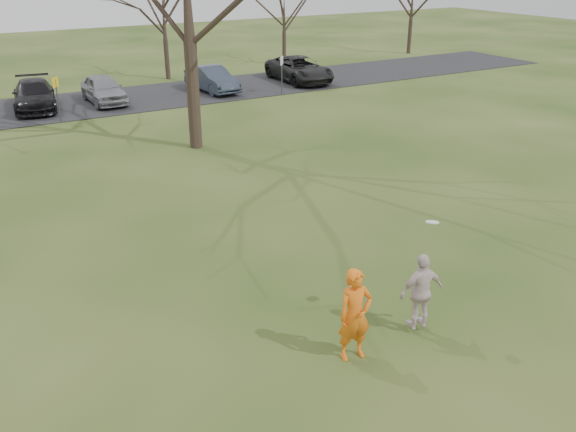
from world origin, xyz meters
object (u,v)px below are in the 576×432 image
(car_3, at_px, (34,95))
(car_4, at_px, (104,89))
(car_6, at_px, (299,69))
(car_5, at_px, (212,79))
(catching_play, at_px, (421,291))
(player_defender, at_px, (355,315))

(car_3, relative_size, car_4, 1.15)
(car_3, bearing_deg, car_6, 5.85)
(car_5, xyz_separation_m, catching_play, (-5.78, -24.16, 0.22))
(car_4, relative_size, catching_play, 1.79)
(player_defender, distance_m, catching_play, 1.72)
(car_3, xyz_separation_m, catching_play, (3.67, -24.77, 0.22))
(car_6, bearing_deg, player_defender, -117.09)
(car_5, bearing_deg, car_3, 170.97)
(car_4, relative_size, car_6, 0.79)
(car_3, xyz_separation_m, car_5, (9.45, -0.61, -0.01))
(catching_play, bearing_deg, car_3, 98.43)
(car_4, height_order, car_6, car_6)
(player_defender, bearing_deg, car_4, 94.51)
(player_defender, distance_m, car_5, 25.34)
(player_defender, distance_m, car_6, 27.58)
(player_defender, distance_m, car_4, 24.46)
(player_defender, relative_size, car_5, 0.46)
(player_defender, relative_size, car_6, 0.36)
(player_defender, relative_size, catching_play, 0.82)
(car_6, xyz_separation_m, catching_play, (-11.56, -24.13, 0.18))
(car_6, bearing_deg, car_3, 179.27)
(car_6, distance_m, catching_play, 26.75)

